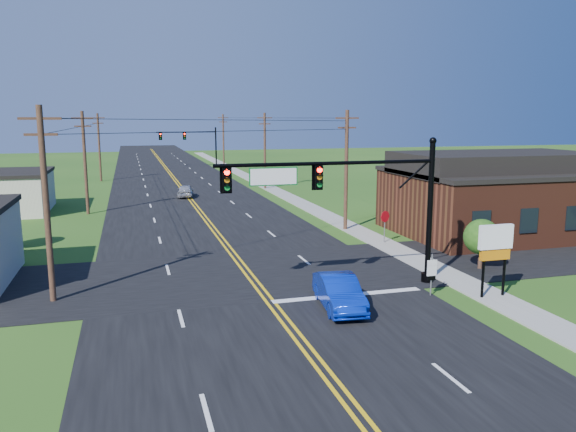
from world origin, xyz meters
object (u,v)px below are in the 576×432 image
object	(u,v)px
blue_car	(339,293)
route_sign	(432,272)
signal_mast_far	(190,141)
signal_mast_main	(348,195)
stop_sign	(385,220)

from	to	relation	value
blue_car	route_sign	world-z (taller)	route_sign
signal_mast_far	blue_car	size ratio (longest dim) A/B	2.46
signal_mast_main	signal_mast_far	size ratio (longest dim) A/B	1.03
blue_car	route_sign	xyz separation A→B (m)	(4.88, 0.49, 0.47)
signal_mast_far	route_sign	size ratio (longest dim) A/B	5.31
signal_mast_main	signal_mast_far	world-z (taller)	same
blue_car	route_sign	size ratio (longest dim) A/B	2.16
route_sign	blue_car	bearing A→B (deg)	-175.77
blue_car	stop_sign	xyz separation A→B (m)	(7.73, 11.58, 0.89)
signal_mast_far	route_sign	xyz separation A→B (m)	(3.37, -74.12, -3.34)
signal_mast_main	signal_mast_far	xyz separation A→B (m)	(0.10, 72.00, -0.20)
stop_sign	route_sign	bearing A→B (deg)	-125.20
signal_mast_far	stop_sign	xyz separation A→B (m)	(6.22, -63.02, -2.92)
route_sign	stop_sign	bearing A→B (deg)	74.12
signal_mast_main	stop_sign	distance (m)	11.42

